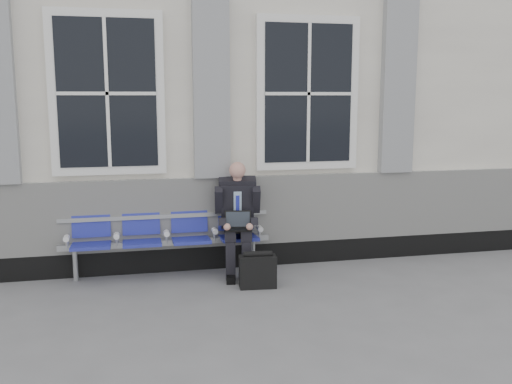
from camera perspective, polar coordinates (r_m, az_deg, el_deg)
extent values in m
plane|color=slate|center=(6.37, 5.81, -10.85)|extent=(70.00, 70.00, 0.00)
cube|color=silver|center=(9.36, -0.73, 8.84)|extent=(14.00, 4.00, 4.20)
cube|color=black|center=(7.67, 2.39, -6.09)|extent=(14.00, 0.10, 0.30)
cube|color=silver|center=(7.52, 2.44, -1.71)|extent=(14.00, 0.08, 0.90)
cube|color=gray|center=(7.18, -4.51, 10.99)|extent=(0.45, 0.14, 2.40)
cube|color=gray|center=(7.92, 14.02, 10.60)|extent=(0.45, 0.14, 2.40)
cube|color=white|center=(7.13, -14.66, 9.51)|extent=(1.35, 0.10, 1.95)
cube|color=black|center=(7.08, -14.67, 9.51)|extent=(1.15, 0.02, 1.75)
cube|color=white|center=(7.47, 5.16, 9.77)|extent=(1.35, 0.10, 1.95)
cube|color=black|center=(7.42, 5.27, 9.77)|extent=(1.15, 0.02, 1.75)
cube|color=#9EA0A3|center=(7.21, -8.94, -5.01)|extent=(2.60, 0.07, 0.07)
cube|color=#9EA0A3|center=(7.25, -9.06, -2.40)|extent=(2.60, 0.05, 0.05)
cylinder|color=#9EA0A3|center=(7.29, -17.62, -7.01)|extent=(0.06, 0.06, 0.39)
cylinder|color=#9EA0A3|center=(7.41, -0.32, -6.29)|extent=(0.06, 0.06, 0.39)
cube|color=#1D2497|center=(7.13, -16.17, -5.19)|extent=(0.46, 0.42, 0.07)
cube|color=#1D2497|center=(7.27, -16.16, -2.79)|extent=(0.46, 0.10, 0.40)
cube|color=#1D2497|center=(7.11, -11.32, -5.03)|extent=(0.46, 0.42, 0.07)
cube|color=#1D2497|center=(7.26, -11.43, -2.63)|extent=(0.46, 0.10, 0.40)
cube|color=#1D2497|center=(7.14, -6.49, -4.83)|extent=(0.46, 0.42, 0.07)
cube|color=#1D2497|center=(7.29, -6.70, -2.45)|extent=(0.46, 0.10, 0.40)
cube|color=#1D2497|center=(7.23, -1.74, -4.60)|extent=(0.46, 0.42, 0.07)
cube|color=#1D2497|center=(7.37, -2.05, -2.25)|extent=(0.46, 0.10, 0.40)
cylinder|color=white|center=(7.16, -18.43, -4.41)|extent=(0.07, 0.12, 0.07)
cylinder|color=white|center=(7.12, -13.78, -4.27)|extent=(0.07, 0.12, 0.07)
cylinder|color=white|center=(7.13, -8.94, -4.09)|extent=(0.07, 0.12, 0.07)
cylinder|color=white|center=(7.18, -4.15, -3.89)|extent=(0.07, 0.12, 0.07)
cylinder|color=white|center=(7.29, 0.38, -3.67)|extent=(0.07, 0.12, 0.07)
cube|color=black|center=(6.98, -2.54, -8.59)|extent=(0.15, 0.27, 0.09)
cube|color=black|center=(6.99, -0.92, -8.57)|extent=(0.15, 0.27, 0.09)
cube|color=black|center=(6.98, -2.56, -6.87)|extent=(0.14, 0.14, 0.47)
cube|color=black|center=(6.98, -0.95, -6.85)|extent=(0.14, 0.14, 0.47)
cube|color=black|center=(7.11, -2.61, -4.12)|extent=(0.20, 0.45, 0.14)
cube|color=black|center=(7.11, -1.03, -4.10)|extent=(0.20, 0.45, 0.14)
cube|color=black|center=(7.23, -1.88, -1.26)|extent=(0.46, 0.39, 0.62)
cube|color=#ADCAE3|center=(7.11, -1.85, -1.29)|extent=(0.11, 0.11, 0.35)
cube|color=#2931BF|center=(7.11, -1.85, -1.46)|extent=(0.06, 0.08, 0.29)
cube|color=black|center=(7.16, -1.89, 0.99)|extent=(0.50, 0.30, 0.14)
cylinder|color=tan|center=(7.10, -1.88, 1.48)|extent=(0.11, 0.11, 0.10)
sphere|color=tan|center=(7.03, -1.87, 2.20)|extent=(0.20, 0.20, 0.20)
cube|color=black|center=(7.12, -3.74, -0.81)|extent=(0.14, 0.29, 0.36)
cube|color=black|center=(7.13, 0.02, -0.77)|extent=(0.14, 0.29, 0.36)
cube|color=black|center=(6.99, -3.41, -2.96)|extent=(0.13, 0.31, 0.14)
cube|color=black|center=(7.01, -0.21, -2.92)|extent=(0.13, 0.31, 0.14)
sphere|color=tan|center=(6.87, -2.91, -3.51)|extent=(0.09, 0.09, 0.09)
sphere|color=tan|center=(6.88, -0.63, -3.49)|extent=(0.09, 0.09, 0.09)
cube|color=black|center=(6.96, -1.79, -3.75)|extent=(0.35, 0.27, 0.02)
cube|color=black|center=(7.05, -1.82, -2.73)|extent=(0.33, 0.14, 0.21)
cube|color=black|center=(7.04, -1.82, -2.74)|extent=(0.30, 0.11, 0.18)
cube|color=black|center=(6.72, 0.18, -7.98)|extent=(0.44, 0.22, 0.38)
cylinder|color=black|center=(6.66, 0.18, -6.22)|extent=(0.34, 0.10, 0.07)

